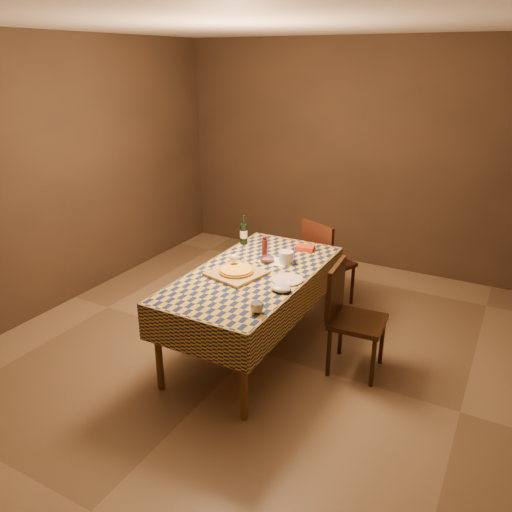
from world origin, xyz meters
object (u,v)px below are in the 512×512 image
Objects in this scene: white_plate at (287,280)px; pizza at (236,271)px; wine_bottle at (244,233)px; cutting_board at (236,273)px; dining_table at (253,280)px; chair_right at (348,312)px; bowl at (267,260)px; chair_far at (324,259)px.

pizza is at bearing -166.55° from white_plate.
pizza is at bearing -64.97° from wine_bottle.
dining_table is at bearing 49.83° from cutting_board.
pizza is 0.43m from white_plate.
cutting_board is 0.43m from white_plate.
wine_bottle is at bearing 161.52° from chair_right.
dining_table is at bearing -168.98° from chair_right.
bowl is 0.50× the size of white_plate.
cutting_board is 3.12× the size of bowl.
pizza is 2.37× the size of bowl.
bowl is 0.94m from chair_far.
chair_far is at bearing 121.24° from chair_right.
dining_table is at bearing 177.36° from white_plate.
wine_bottle is at bearing 115.03° from pizza.
cutting_board is 0.43× the size of chair_right.
wine_bottle is 1.13× the size of white_plate.
chair_far reaches higher than bowl.
chair_right is (0.80, 0.16, -0.17)m from dining_table.
cutting_board is at bearing -130.17° from dining_table.
wine_bottle reaches higher than cutting_board.
cutting_board is at bearing -163.20° from chair_right.
cutting_board is at bearing -166.55° from white_plate.
cutting_board reaches higher than white_plate.
dining_table is 0.83m from chair_right.
white_plate is at bearing 13.45° from cutting_board.
chair_far is (0.20, 1.14, -0.17)m from dining_table.
bowl is 0.14× the size of chair_far.
chair_right is (1.22, -0.41, -0.35)m from wine_bottle.
bowl reaches higher than white_plate.
bowl is at bearing 172.53° from chair_right.
dining_table is 0.28m from bowl.
white_plate is at bearing -40.00° from bowl.
wine_bottle is (-0.32, 0.68, 0.07)m from pizza.
chair_right is (0.48, 0.17, -0.25)m from white_plate.
white_plate is (0.74, -0.58, -0.10)m from wine_bottle.
dining_table is 1.98× the size of chair_right.
cutting_board is at bearing -45.00° from pizza.
dining_table is 6.06× the size of pizza.
white_plate is (0.42, 0.10, -0.01)m from cutting_board.
chair_far is (0.21, 0.88, -0.27)m from bowl.
cutting_board is 1.57× the size of white_plate.
wine_bottle is at bearing 143.56° from bowl.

